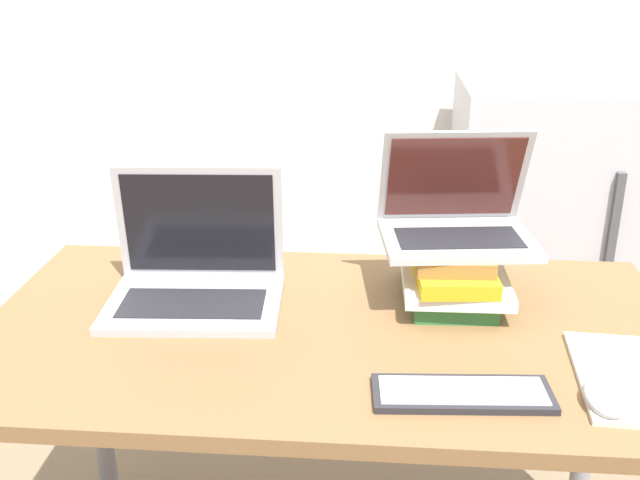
# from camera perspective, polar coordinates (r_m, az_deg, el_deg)

# --- Properties ---
(desk) EXTENTS (1.36, 0.74, 0.73)m
(desk) POSITION_cam_1_polar(r_m,az_deg,el_deg) (1.51, 0.77, -9.35)
(desk) COLOR brown
(desk) RESTS_ON ground_plane
(laptop_left) EXTENTS (0.37, 0.28, 0.27)m
(laptop_left) POSITION_cam_1_polar(r_m,az_deg,el_deg) (1.57, -9.43, -2.73)
(laptop_left) COLOR #B2B2B7
(laptop_left) RESTS_ON desk
(book_stack) EXTENTS (0.22, 0.28, 0.12)m
(book_stack) POSITION_cam_1_polar(r_m,az_deg,el_deg) (1.57, 9.98, -2.55)
(book_stack) COLOR #33753D
(book_stack) RESTS_ON desk
(laptop_on_books) EXTENTS (0.33, 0.26, 0.23)m
(laptop_on_books) POSITION_cam_1_polar(r_m,az_deg,el_deg) (1.56, 10.32, 1.65)
(laptop_on_books) COLOR #B2B2B7
(laptop_on_books) RESTS_ON book_stack
(wireless_keyboard) EXTENTS (0.30, 0.12, 0.01)m
(wireless_keyboard) POSITION_cam_1_polar(r_m,az_deg,el_deg) (1.28, 10.79, -11.42)
(wireless_keyboard) COLOR #28282D
(wireless_keyboard) RESTS_ON desk
(mouse) EXTENTS (0.07, 0.11, 0.03)m
(mouse) POSITION_cam_1_polar(r_m,az_deg,el_deg) (1.31, 20.88, -11.18)
(mouse) COLOR #B2B2B7
(mouse) RESTS_ON desk
(mini_fridge) EXTENTS (0.55, 0.52, 1.02)m
(mini_fridge) POSITION_cam_1_polar(r_m,az_deg,el_deg) (2.59, 16.04, 0.17)
(mini_fridge) COLOR silver
(mini_fridge) RESTS_ON ground_plane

